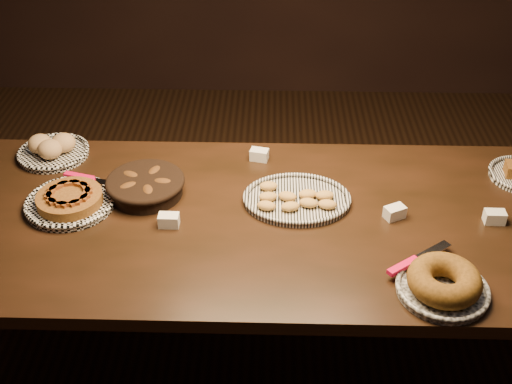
{
  "coord_description": "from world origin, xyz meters",
  "views": [
    {
      "loc": [
        0.02,
        -1.78,
        2.12
      ],
      "look_at": [
        -0.03,
        0.05,
        0.82
      ],
      "focal_mm": 45.0,
      "sensor_mm": 36.0,
      "label": 1
    }
  ],
  "objects_px": {
    "apple_tart_plate": "(70,200)",
    "bundt_cake_plate": "(443,283)",
    "buffet_table": "(263,233)",
    "madeleine_platter": "(296,199)"
  },
  "relations": [
    {
      "from": "apple_tart_plate",
      "to": "bundt_cake_plate",
      "type": "xyz_separation_m",
      "value": [
        1.24,
        -0.41,
        0.01
      ]
    },
    {
      "from": "buffet_table",
      "to": "apple_tart_plate",
      "type": "xyz_separation_m",
      "value": [
        -0.69,
        0.05,
        0.1
      ]
    },
    {
      "from": "buffet_table",
      "to": "madeleine_platter",
      "type": "xyz_separation_m",
      "value": [
        0.12,
        0.09,
        0.09
      ]
    },
    {
      "from": "buffet_table",
      "to": "madeleine_platter",
      "type": "relative_size",
      "value": 6.25
    },
    {
      "from": "buffet_table",
      "to": "bundt_cake_plate",
      "type": "relative_size",
      "value": 6.69
    },
    {
      "from": "apple_tart_plate",
      "to": "madeleine_platter",
      "type": "xyz_separation_m",
      "value": [
        0.81,
        0.04,
        -0.01
      ]
    },
    {
      "from": "buffet_table",
      "to": "bundt_cake_plate",
      "type": "bearing_deg",
      "value": -33.5
    },
    {
      "from": "apple_tart_plate",
      "to": "madeleine_platter",
      "type": "bearing_deg",
      "value": 6.56
    },
    {
      "from": "apple_tart_plate",
      "to": "bundt_cake_plate",
      "type": "distance_m",
      "value": 1.3
    },
    {
      "from": "madeleine_platter",
      "to": "apple_tart_plate",
      "type": "bearing_deg",
      "value": 177.6
    }
  ]
}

